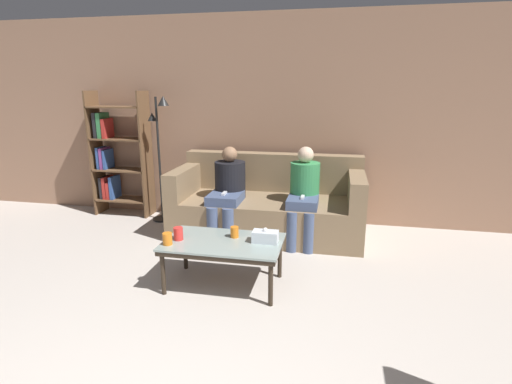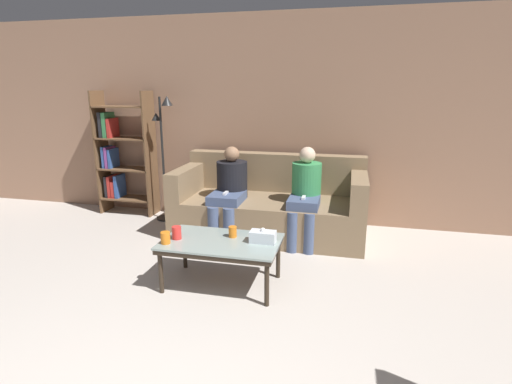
{
  "view_description": "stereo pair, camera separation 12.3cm",
  "coord_description": "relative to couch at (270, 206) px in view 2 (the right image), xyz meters",
  "views": [
    {
      "loc": [
        0.77,
        -0.93,
        1.72
      ],
      "look_at": [
        0.0,
        2.87,
        0.7
      ],
      "focal_mm": 28.0,
      "sensor_mm": 36.0,
      "label": 1
    },
    {
      "loc": [
        0.89,
        -0.9,
        1.72
      ],
      "look_at": [
        0.0,
        2.87,
        0.7
      ],
      "focal_mm": 28.0,
      "sensor_mm": 36.0,
      "label": 2
    }
  ],
  "objects": [
    {
      "name": "tissue_box",
      "position": [
        0.21,
        -1.36,
        0.14
      ],
      "size": [
        0.22,
        0.12,
        0.13
      ],
      "color": "silver",
      "rests_on": "coffee_table"
    },
    {
      "name": "cup_far_center",
      "position": [
        -0.54,
        -1.46,
        0.15
      ],
      "size": [
        0.08,
        0.08,
        0.11
      ],
      "color": "red",
      "rests_on": "coffee_table"
    },
    {
      "name": "couch",
      "position": [
        0.0,
        0.0,
        0.0
      ],
      "size": [
        2.21,
        0.99,
        0.92
      ],
      "color": "#897051",
      "rests_on": "ground_plane"
    },
    {
      "name": "cup_near_left",
      "position": [
        -0.08,
        -1.31,
        0.14
      ],
      "size": [
        0.07,
        0.07,
        0.1
      ],
      "color": "orange",
      "rests_on": "coffee_table"
    },
    {
      "name": "bookshelf",
      "position": [
        -2.17,
        0.33,
        0.48
      ],
      "size": [
        0.77,
        0.32,
        1.67
      ],
      "color": "brown",
      "rests_on": "ground_plane"
    },
    {
      "name": "seated_person_left_end",
      "position": [
        -0.44,
        -0.22,
        0.25
      ],
      "size": [
        0.36,
        0.68,
        1.05
      ],
      "color": "#47567A",
      "rests_on": "ground_plane"
    },
    {
      "name": "seated_person_mid_left",
      "position": [
        0.44,
        -0.22,
        0.25
      ],
      "size": [
        0.33,
        0.64,
        1.08
      ],
      "color": "#47567A",
      "rests_on": "ground_plane"
    },
    {
      "name": "cup_near_right",
      "position": [
        -0.59,
        -1.58,
        0.14
      ],
      "size": [
        0.08,
        0.08,
        0.1
      ],
      "color": "orange",
      "rests_on": "coffee_table"
    },
    {
      "name": "wall_back",
      "position": [
        0.0,
        0.56,
        0.97
      ],
      "size": [
        12.0,
        0.06,
        2.6
      ],
      "color": "#9E755B",
      "rests_on": "ground_plane"
    },
    {
      "name": "coffee_table",
      "position": [
        -0.15,
        -1.41,
        0.05
      ],
      "size": [
        1.02,
        0.61,
        0.42
      ],
      "color": "#8C9E99",
      "rests_on": "ground_plane"
    },
    {
      "name": "standing_lamp",
      "position": [
        -1.44,
        0.19,
        0.66
      ],
      "size": [
        0.31,
        0.26,
        1.61
      ],
      "color": "black",
      "rests_on": "ground_plane"
    }
  ]
}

